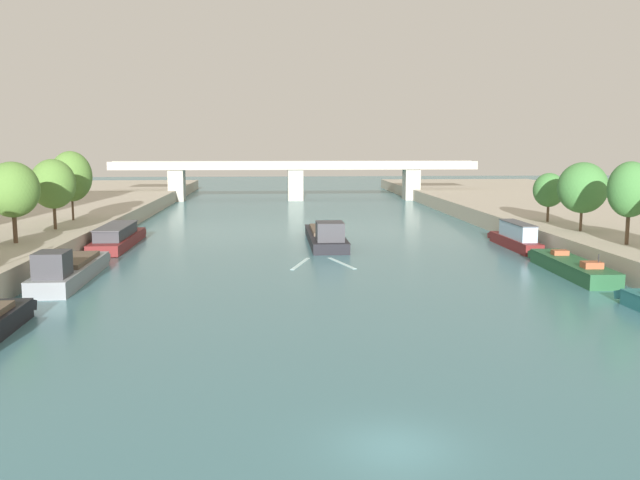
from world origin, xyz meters
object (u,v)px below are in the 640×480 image
Objects in this scene: barge_midriver at (326,236)px; tree_left_by_lamp at (53,184)px; tree_right_far at (583,188)px; tree_right_distant at (549,190)px; tree_left_distant at (13,190)px; bridge_far at (295,175)px; moored_boat_right_gap_after at (571,267)px; moored_boat_right_end at (516,237)px; moored_boat_left_midway at (118,237)px; moored_boat_left_second at (69,270)px; tree_right_end_of_row at (630,190)px; tree_left_end_of_row at (71,176)px.

barge_midriver is 2.47× the size of tree_left_by_lamp.
tree_right_far is 1.26× the size of tree_right_distant.
bridge_far is (26.08, 67.32, -1.84)m from tree_left_distant.
moored_boat_right_gap_after is at bearing -19.53° from tree_left_by_lamp.
barge_midriver is 2.57× the size of tree_right_far.
tree_left_by_lamp is (-45.84, 2.42, 5.39)m from moored_boat_right_end.
tree_left_by_lamp reaches higher than moored_boat_left_midway.
tree_left_by_lamp is at bearing -176.66° from tree_right_distant.
tree_left_by_lamp is (-6.11, 16.48, 5.59)m from moored_boat_left_second.
tree_left_by_lamp is 53.01m from tree_right_end_of_row.
tree_left_end_of_row is 1.44× the size of tree_right_distant.
moored_boat_right_gap_after is 1.90× the size of tree_right_end_of_row.
tree_right_end_of_row is 16.92m from tree_right_distant.
moored_boat_right_end is at bearing -12.91° from barge_midriver.
tree_right_end_of_row is at bearing 3.29° from moored_boat_left_second.
barge_midriver is at bearing -177.38° from tree_right_distant.
moored_boat_left_second is (-20.94, -18.36, 0.06)m from barge_midriver.
moored_boat_left_second is at bearing -138.75° from barge_midriver.
moored_boat_left_midway is at bearing 61.23° from tree_left_distant.
moored_boat_left_second is at bearing -156.69° from tree_right_distant.
tree_left_distant is 51.72m from tree_right_end_of_row.
bridge_far is at bearing 91.37° from barge_midriver.
tree_left_distant reaches higher than tree_right_far.
tree_left_by_lamp reaches higher than bridge_far.
tree_right_distant reaches higher than barge_midriver.
bridge_far reaches higher than moored_boat_left_midway.
moored_boat_left_midway is 43.57m from moored_boat_right_gap_after.
tree_left_end_of_row reaches higher than moored_boat_right_end.
moored_boat_left_midway is 2.22× the size of tree_left_distant.
tree_left_distant is at bearing 171.66° from moored_boat_right_gap_after.
barge_midriver is 28.98m from tree_left_end_of_row.
bridge_far is (-25.62, 62.83, -1.50)m from tree_right_far.
tree_right_distant is (45.64, 1.39, 4.52)m from moored_boat_left_midway.
tree_left_end_of_row reaches higher than moored_boat_right_gap_after.
tree_left_end_of_row reaches higher than moored_boat_left_second.
tree_right_far is at bearing -15.63° from barge_midriver.
tree_left_end_of_row is at bearing 133.76° from moored_boat_left_midway.
tree_right_distant is (5.47, 5.42, 4.36)m from moored_boat_right_end.
tree_left_end_of_row is at bearing 167.18° from moored_boat_right_end.
moored_boat_left_second is 2.07× the size of tree_right_end_of_row.
tree_left_by_lamp is at bearing -164.26° from moored_boat_left_midway.
moored_boat_right_end is at bearing -5.72° from moored_boat_left_midway.
barge_midriver is 25.77m from moored_boat_right_gap_after.
tree_left_end_of_row reaches higher than barge_midriver.
bridge_far is (25.71, 57.92, -1.79)m from tree_left_by_lamp.
tree_right_far is (51.70, 4.50, -0.34)m from tree_left_distant.
tree_right_far is at bearing -67.81° from bridge_far.
tree_right_distant is (45.21, 19.47, 4.55)m from moored_boat_left_second.
moored_boat_right_gap_after is at bearing -8.34° from tree_left_distant.
tree_left_end_of_row is 56.34m from bridge_far.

